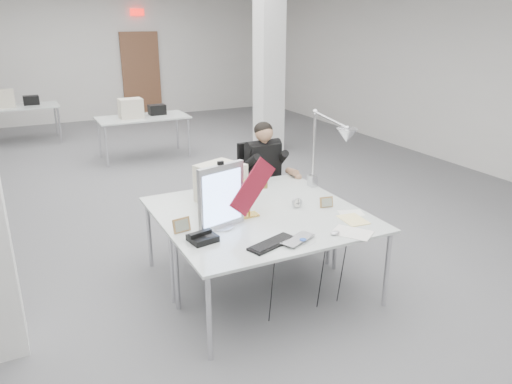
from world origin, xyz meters
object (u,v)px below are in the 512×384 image
monitor (221,197)px  laptop (303,241)px  seated_person (264,160)px  architect_lamp (328,149)px  bankers_lamp (249,200)px  office_chair (262,184)px  desk_main (283,232)px  beige_monitor (221,183)px  desk_phone (203,238)px

monitor → laptop: (0.46, -0.57, -0.27)m
seated_person → architect_lamp: size_ratio=1.02×
bankers_lamp → office_chair: bearing=73.3°
monitor → laptop: 0.78m
architect_lamp → desk_main: bearing=-145.1°
seated_person → bankers_lamp: 1.37m
monitor → seated_person: bearing=35.0°
laptop → architect_lamp: architect_lamp is taller
seated_person → laptop: bearing=-110.8°
beige_monitor → desk_phone: bearing=-142.8°
laptop → beige_monitor: beige_monitor is taller
office_chair → bankers_lamp: bearing=-124.4°
laptop → desk_phone: desk_phone is taller
laptop → bankers_lamp: bearing=76.1°
seated_person → beige_monitor: 1.07m
laptop → beige_monitor: (-0.22, 1.18, 0.17)m
desk_phone → beige_monitor: 0.94m
desk_main → laptop: laptop is taller
desk_main → seated_person: seated_person is taller
bankers_lamp → architect_lamp: 1.04m
laptop → beige_monitor: size_ratio=0.83×
bankers_lamp → desk_phone: bearing=-136.1°
office_chair → architect_lamp: bearing=-80.2°
beige_monitor → laptop: bearing=-100.5°
desk_main → architect_lamp: architect_lamp is taller
desk_main → bankers_lamp: (-0.12, 0.42, 0.16)m
seated_person → architect_lamp: bearing=-79.5°
office_chair → seated_person: seated_person is taller
monitor → desk_main: bearing=-47.8°
monitor → bankers_lamp: (0.33, 0.14, -0.13)m
monitor → architect_lamp: size_ratio=0.60×
desk_main → office_chair: 1.75m
monitor → desk_phone: monitor is taller
laptop → seated_person: bearing=47.1°
desk_main → office_chair: office_chair is taller
desk_main → architect_lamp: 1.16m
laptop → monitor: bearing=104.2°
desk_phone → architect_lamp: bearing=9.2°
desk_phone → beige_monitor: bearing=48.7°
laptop → bankers_lamp: size_ratio=1.09×
desk_main → bankers_lamp: bearing=105.6°
desk_main → laptop: size_ratio=5.52×
beige_monitor → architect_lamp: size_ratio=0.41×
seated_person → office_chair: bearing=87.3°
beige_monitor → bankers_lamp: bearing=-101.3°
desk_phone → desk_main: bearing=-18.0°
seated_person → laptop: (-0.61, -1.86, -0.13)m
bankers_lamp → architect_lamp: (0.97, 0.20, 0.32)m
architect_lamp → office_chair: bearing=101.3°
beige_monitor → architect_lamp: (1.05, -0.27, 0.29)m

